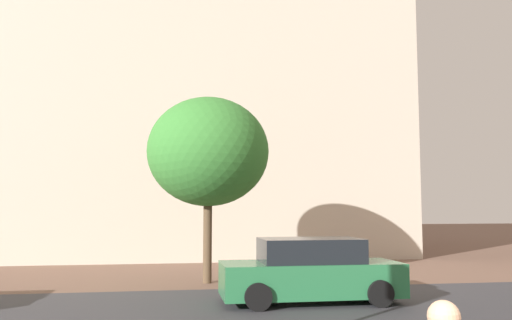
% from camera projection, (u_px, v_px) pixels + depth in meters
% --- Properties ---
extents(ground_plane, '(120.00, 120.00, 0.00)m').
position_uv_depth(ground_plane, '(259.00, 310.00, 12.07)').
color(ground_plane, brown).
extents(landmark_building, '(24.84, 15.95, 32.52)m').
position_uv_depth(landmark_building, '(158.00, 63.00, 30.58)').
color(landmark_building, beige).
rests_on(landmark_building, ground_plane).
extents(car_green, '(4.45, 1.96, 1.59)m').
position_uv_depth(car_green, '(310.00, 272.00, 13.12)').
color(car_green, '#287042').
rests_on(car_green, ground_plane).
extents(tree_curb_far, '(3.88, 3.88, 5.89)m').
position_uv_depth(tree_curb_far, '(208.00, 152.00, 16.80)').
color(tree_curb_far, brown).
rests_on(tree_curb_far, ground_plane).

